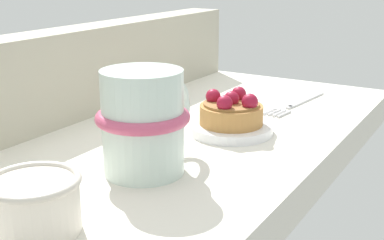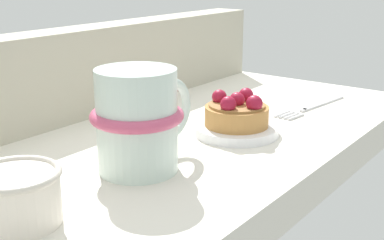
{
  "view_description": "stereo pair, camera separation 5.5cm",
  "coord_description": "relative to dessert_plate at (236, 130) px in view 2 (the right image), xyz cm",
  "views": [
    {
      "loc": [
        -48.46,
        -32.51,
        19.67
      ],
      "look_at": [
        -2.97,
        -5.09,
        3.46
      ],
      "focal_mm": 48.25,
      "sensor_mm": 36.0,
      "label": 1
    },
    {
      "loc": [
        -45.36,
        -37.1,
        19.67
      ],
      "look_at": [
        -2.97,
        -5.09,
        3.46
      ],
      "focal_mm": 48.25,
      "sensor_mm": 36.0,
      "label": 2
    }
  ],
  "objects": [
    {
      "name": "raspberry_tart",
      "position": [
        -0.02,
        -0.03,
        2.21
      ],
      "size": [
        7.61,
        7.61,
        4.13
      ],
      "color": "#B77F42",
      "rests_on": "dessert_plate"
    },
    {
      "name": "window_rail_back",
      "position": [
        -4.68,
        21.51,
        5.25
      ],
      "size": [
        72.53,
        5.58,
        11.54
      ],
      "primitive_type": "cube",
      "color": "#B2AD99",
      "rests_on": "ground_plane"
    },
    {
      "name": "sugar_bowl",
      "position": [
        -29.09,
        1.78,
        1.86
      ],
      "size": [
        7.23,
        7.23,
        4.46
      ],
      "color": "silver",
      "rests_on": "ground_plane"
    },
    {
      "name": "coffee_mug",
      "position": [
        -15.02,
        1.75,
        4.64
      ],
      "size": [
        12.82,
        9.11,
        10.18
      ],
      "color": "silver",
      "rests_on": "ground_plane"
    },
    {
      "name": "ground_plane",
      "position": [
        -4.68,
        5.96,
        -2.68
      ],
      "size": [
        74.01,
        36.67,
        4.33
      ],
      "primitive_type": "cube",
      "color": "silver"
    },
    {
      "name": "dessert_plate",
      "position": [
        0.0,
        0.0,
        0.0
      ],
      "size": [
        10.14,
        10.14,
        1.11
      ],
      "color": "white",
      "rests_on": "ground_plane"
    },
    {
      "name": "dessert_fork",
      "position": [
        16.37,
        -2.44,
        -0.22
      ],
      "size": [
        15.91,
        3.55,
        0.6
      ],
      "color": "silver",
      "rests_on": "ground_plane"
    }
  ]
}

